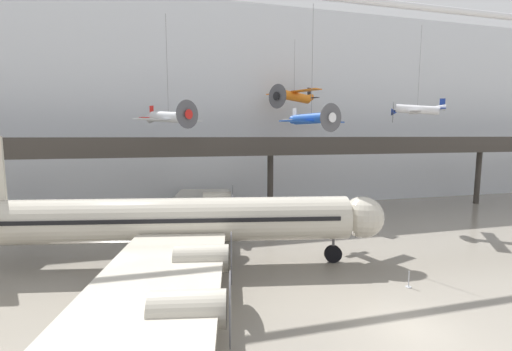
% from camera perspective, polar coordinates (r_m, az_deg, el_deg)
% --- Properties ---
extents(ground_plane, '(260.00, 260.00, 0.00)m').
position_cam_1_polar(ground_plane, '(20.21, 24.64, -22.09)').
color(ground_plane, gray).
extents(hangar_back_wall, '(140.00, 3.00, 26.05)m').
position_cam_1_polar(hangar_back_wall, '(46.78, -0.15, 11.03)').
color(hangar_back_wall, silver).
rests_on(hangar_back_wall, ground).
extents(mezzanine_walkway, '(110.00, 3.20, 9.33)m').
position_cam_1_polar(mezzanine_walkway, '(38.84, 2.85, 4.02)').
color(mezzanine_walkway, '#38332D').
rests_on(mezzanine_walkway, ground).
extents(airliner_silver_main, '(31.63, 36.33, 9.48)m').
position_cam_1_polar(airliner_silver_main, '(25.63, -14.00, -7.38)').
color(airliner_silver_main, beige).
rests_on(airliner_silver_main, ground).
extents(suspended_plane_blue_trainer, '(6.59, 5.57, 10.81)m').
position_cam_1_polar(suspended_plane_blue_trainer, '(30.82, 9.21, 9.31)').
color(suspended_plane_blue_trainer, '#1E4CAD').
extents(suspended_plane_silver_racer, '(6.45, 6.03, 10.50)m').
position_cam_1_polar(suspended_plane_silver_racer, '(33.92, -14.36, 9.39)').
color(suspended_plane_silver_racer, silver).
extents(suspended_plane_orange_highwing, '(6.67, 7.50, 8.18)m').
position_cam_1_polar(suspended_plane_orange_highwing, '(42.50, 6.37, 13.03)').
color(suspended_plane_orange_highwing, orange).
extents(suspended_plane_white_twin, '(5.25, 5.63, 9.81)m').
position_cam_1_polar(suspended_plane_white_twin, '(40.00, 25.26, 9.89)').
color(suspended_plane_white_twin, silver).
extents(stanchion_barrier, '(0.36, 0.36, 1.08)m').
position_cam_1_polar(stanchion_barrier, '(24.53, 24.09, -15.94)').
color(stanchion_barrier, '#B2B5BA').
rests_on(stanchion_barrier, ground).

